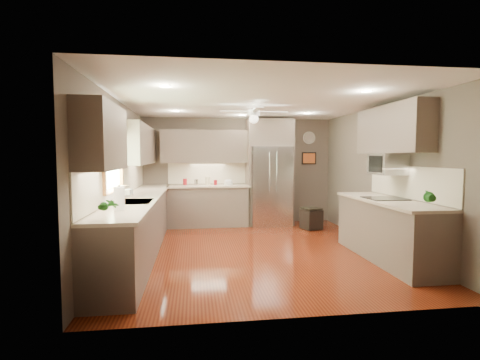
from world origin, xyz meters
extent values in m
plane|color=#4C160A|center=(0.00, 0.00, 0.00)|extent=(5.00, 5.00, 0.00)
plane|color=white|center=(0.00, 0.00, 2.50)|extent=(5.00, 5.00, 0.00)
plane|color=brown|center=(0.00, 2.50, 1.25)|extent=(4.50, 0.00, 4.50)
plane|color=brown|center=(0.00, -2.50, 1.25)|extent=(4.50, 0.00, 4.50)
plane|color=brown|center=(-2.25, 0.00, 1.25)|extent=(0.00, 5.00, 5.00)
plane|color=brown|center=(2.25, 0.00, 1.25)|extent=(0.00, 5.00, 5.00)
cylinder|color=maroon|center=(-1.26, 2.22, 1.02)|extent=(0.09, 0.09, 0.14)
cylinder|color=silver|center=(-1.00, 2.19, 1.01)|extent=(0.11, 0.11, 0.14)
cylinder|color=#BDB28E|center=(-0.74, 2.26, 1.03)|extent=(0.13, 0.13, 0.19)
cylinder|color=maroon|center=(-0.56, 2.18, 1.00)|extent=(0.09, 0.09, 0.12)
imported|color=white|center=(-2.07, -0.11, 1.04)|extent=(0.11, 0.11, 0.21)
imported|color=#1F611B|center=(-1.95, -1.94, 1.09)|extent=(0.18, 0.15, 0.29)
imported|color=#1F611B|center=(1.90, -1.76, 1.10)|extent=(0.21, 0.19, 0.31)
imported|color=#BDB28E|center=(-0.26, 2.22, 0.96)|extent=(0.21, 0.21, 0.05)
cube|color=brown|center=(-1.95, 0.15, 0.45)|extent=(0.60, 4.70, 0.90)
cube|color=#BCB097|center=(-1.94, 0.15, 0.92)|extent=(0.65, 4.70, 0.04)
cube|color=beige|center=(-2.24, 0.15, 1.20)|extent=(0.02, 4.70, 0.50)
cube|color=brown|center=(-0.72, 2.20, 0.45)|extent=(1.85, 0.60, 0.90)
cube|color=#BCB097|center=(-0.72, 2.19, 0.92)|extent=(1.85, 0.65, 0.04)
cube|color=beige|center=(-0.72, 2.49, 1.20)|extent=(1.85, 0.02, 0.50)
cube|color=brown|center=(-2.08, -1.60, 1.83)|extent=(0.33, 1.20, 0.75)
cube|color=brown|center=(-2.08, 1.30, 1.83)|extent=(0.33, 2.40, 0.75)
cube|color=brown|center=(-0.72, 2.33, 1.83)|extent=(2.15, 0.33, 0.75)
cube|color=brown|center=(2.08, -0.55, 2.03)|extent=(0.33, 1.70, 0.75)
cube|color=#BFF2B2|center=(-2.23, -0.50, 1.55)|extent=(0.01, 1.00, 0.80)
cube|color=brown|center=(-2.21, -0.50, 1.98)|extent=(0.05, 1.12, 0.06)
cube|color=brown|center=(-2.21, -0.50, 1.12)|extent=(0.05, 1.12, 0.06)
cube|color=brown|center=(-2.21, -1.03, 1.55)|extent=(0.05, 0.06, 0.80)
cube|color=brown|center=(-2.21, 0.03, 1.55)|extent=(0.05, 0.06, 0.80)
cube|color=silver|center=(-1.93, -0.50, 0.93)|extent=(0.50, 0.70, 0.03)
cube|color=#262626|center=(-1.93, -0.50, 0.89)|extent=(0.44, 0.62, 0.05)
cylinder|color=silver|center=(-2.13, -0.50, 1.05)|extent=(0.02, 0.02, 0.24)
cylinder|color=silver|center=(-2.07, -0.50, 1.17)|extent=(0.16, 0.02, 0.02)
cube|color=silver|center=(0.70, 2.14, 0.91)|extent=(0.92, 0.72, 1.82)
cube|color=black|center=(0.70, 1.80, 0.66)|extent=(0.88, 0.02, 0.02)
cube|color=black|center=(0.70, 1.79, 1.25)|extent=(0.01, 0.02, 1.00)
cylinder|color=silver|center=(0.62, 1.76, 1.25)|extent=(0.02, 0.02, 0.90)
cylinder|color=silver|center=(0.78, 1.76, 1.25)|extent=(0.02, 0.02, 0.90)
cube|color=brown|center=(0.70, 2.20, 2.14)|extent=(1.04, 0.60, 0.63)
cube|color=brown|center=(0.20, 2.20, 0.91)|extent=(0.06, 0.60, 1.82)
cube|color=brown|center=(1.20, 2.20, 0.91)|extent=(0.06, 0.60, 1.82)
cube|color=brown|center=(1.93, -0.80, 0.45)|extent=(0.65, 2.20, 0.90)
cube|color=#BCB097|center=(1.91, -0.80, 0.92)|extent=(0.70, 2.20, 0.04)
cube|color=beige|center=(2.24, -0.80, 1.20)|extent=(0.02, 2.20, 0.50)
cube|color=black|center=(1.91, -0.70, 0.94)|extent=(0.56, 0.52, 0.01)
cube|color=silver|center=(2.03, -0.55, 1.48)|extent=(0.42, 0.55, 0.34)
cube|color=black|center=(1.82, -0.55, 1.48)|extent=(0.02, 0.40, 0.26)
cylinder|color=white|center=(0.00, 0.30, 2.46)|extent=(0.03, 0.03, 0.08)
cylinder|color=white|center=(0.00, 0.30, 2.36)|extent=(0.22, 0.22, 0.10)
sphere|color=white|center=(0.00, 0.30, 2.26)|extent=(0.16, 0.16, 0.16)
cube|color=white|center=(0.35, 0.30, 2.38)|extent=(0.48, 0.11, 0.01)
cube|color=white|center=(0.00, 0.65, 2.38)|extent=(0.11, 0.48, 0.01)
cube|color=white|center=(-0.35, 0.30, 2.38)|extent=(0.48, 0.11, 0.01)
cube|color=white|center=(0.00, -0.05, 2.38)|extent=(0.11, 0.48, 0.01)
cylinder|color=white|center=(-1.40, 1.30, 2.49)|extent=(0.14, 0.14, 0.01)
cylinder|color=white|center=(1.30, 1.30, 2.49)|extent=(0.14, 0.14, 0.01)
cylinder|color=white|center=(-1.40, -1.20, 2.49)|extent=(0.14, 0.14, 0.01)
cylinder|color=white|center=(1.30, -1.20, 2.49)|extent=(0.14, 0.14, 0.01)
cylinder|color=white|center=(0.00, 1.80, 2.49)|extent=(0.14, 0.14, 0.01)
cylinder|color=white|center=(1.75, 2.48, 2.05)|extent=(0.30, 0.03, 0.30)
cylinder|color=silver|center=(1.75, 2.47, 2.05)|extent=(0.29, 0.00, 0.29)
cube|color=black|center=(1.75, 2.48, 1.55)|extent=(0.36, 0.03, 0.30)
cube|color=#C75C27|center=(1.75, 2.46, 1.55)|extent=(0.30, 0.01, 0.24)
cube|color=black|center=(1.49, 1.50, 0.23)|extent=(0.46, 0.46, 0.42)
cube|color=black|center=(1.49, 1.50, 0.46)|extent=(0.44, 0.44, 0.03)
cylinder|color=white|center=(-1.96, -1.37, 1.08)|extent=(0.13, 0.13, 0.30)
cylinder|color=silver|center=(-1.96, -1.37, 1.09)|extent=(0.03, 0.03, 0.33)
camera|label=1|loc=(-1.05, -5.75, 1.61)|focal=26.00mm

